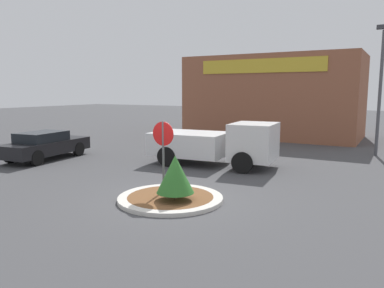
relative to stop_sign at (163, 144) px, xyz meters
name	(u,v)px	position (x,y,z in m)	size (l,w,h in m)	color
ground_plane	(170,200)	(0.49, -0.36, -1.67)	(120.00, 120.00, 0.00)	#474749
traffic_island	(170,198)	(0.49, -0.36, -1.61)	(3.21, 3.21, 0.12)	beige
stop_sign	(163,144)	(0.00, 0.00, 0.00)	(0.76, 0.07, 2.39)	#4C4C51
island_shrub	(175,174)	(0.81, -0.59, -0.76)	(1.11, 1.11, 1.34)	brown
utility_truck	(216,143)	(-0.64, 5.16, -0.67)	(5.73, 2.80, 1.96)	silver
storefront_building	(274,97)	(-1.77, 17.04, 1.20)	(11.93, 6.07, 5.73)	#93563D
parked_sedan_black	(45,145)	(-8.54, 2.43, -0.96)	(2.26, 4.65, 1.36)	black
light_pole	(381,80)	(5.41, 11.58, 2.16)	(0.70, 0.30, 6.54)	#4C4C51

